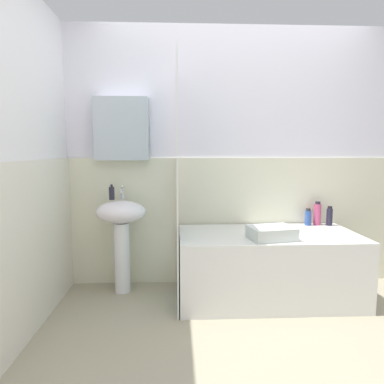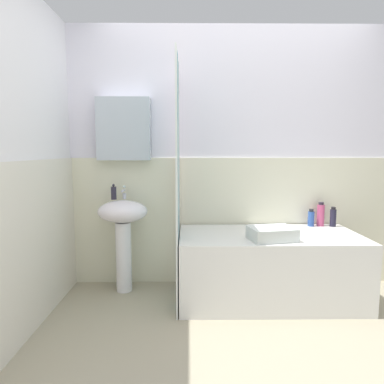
% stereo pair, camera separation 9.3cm
% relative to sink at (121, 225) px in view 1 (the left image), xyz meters
% --- Properties ---
extents(ground_plane, '(4.80, 5.60, 0.04)m').
position_rel_sink_xyz_m(ground_plane, '(1.03, -1.03, -0.63)').
color(ground_plane, tan).
extents(wall_back_tiled, '(3.60, 0.18, 2.40)m').
position_rel_sink_xyz_m(wall_back_tiled, '(0.97, 0.23, 0.53)').
color(wall_back_tiled, white).
rests_on(wall_back_tiled, ground_plane).
extents(wall_left_tiled, '(0.07, 1.81, 2.40)m').
position_rel_sink_xyz_m(wall_left_tiled, '(-0.54, -0.69, 0.51)').
color(wall_left_tiled, white).
rests_on(wall_left_tiled, ground_plane).
extents(sink, '(0.44, 0.34, 0.83)m').
position_rel_sink_xyz_m(sink, '(0.00, 0.00, 0.00)').
color(sink, white).
rests_on(sink, ground_plane).
extents(faucet, '(0.03, 0.12, 0.12)m').
position_rel_sink_xyz_m(faucet, '(-0.00, 0.08, 0.28)').
color(faucet, silver).
rests_on(faucet, sink).
extents(soap_dispenser, '(0.05, 0.05, 0.14)m').
position_rel_sink_xyz_m(soap_dispenser, '(-0.09, 0.06, 0.28)').
color(soap_dispenser, '#292634').
rests_on(soap_dispenser, sink).
extents(bathtub, '(1.51, 0.75, 0.57)m').
position_rel_sink_xyz_m(bathtub, '(1.27, -0.18, -0.32)').
color(bathtub, white).
rests_on(bathtub, ground_plane).
extents(shower_curtain, '(0.01, 0.75, 2.00)m').
position_rel_sink_xyz_m(shower_curtain, '(0.50, -0.18, 0.39)').
color(shower_curtain, white).
rests_on(shower_curtain, ground_plane).
extents(conditioner_bottle, '(0.06, 0.06, 0.18)m').
position_rel_sink_xyz_m(conditioner_bottle, '(1.92, 0.10, 0.05)').
color(conditioner_bottle, '#232033').
rests_on(conditioner_bottle, bathtub).
extents(shampoo_bottle, '(0.07, 0.07, 0.22)m').
position_rel_sink_xyz_m(shampoo_bottle, '(1.81, 0.12, 0.07)').
color(shampoo_bottle, '#BE466F').
rests_on(shampoo_bottle, bathtub).
extents(body_wash_bottle, '(0.06, 0.06, 0.16)m').
position_rel_sink_xyz_m(body_wash_bottle, '(1.72, 0.11, 0.04)').
color(body_wash_bottle, '#2D4E98').
rests_on(body_wash_bottle, bathtub).
extents(towel_folded, '(0.38, 0.31, 0.10)m').
position_rel_sink_xyz_m(towel_folded, '(1.24, -0.38, 0.01)').
color(towel_folded, silver).
rests_on(towel_folded, bathtub).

